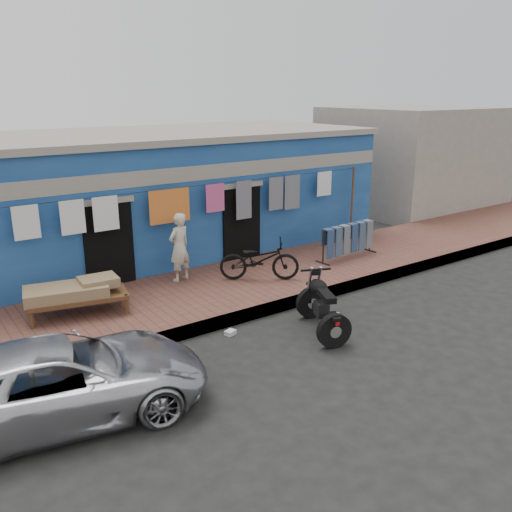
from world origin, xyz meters
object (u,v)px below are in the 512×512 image
(car, at_px, (61,379))
(charpoy, at_px, (78,298))
(bicycle, at_px, (259,255))
(motorcycle, at_px, (323,304))
(jeans_rack, at_px, (348,240))
(seated_person, at_px, (179,247))

(car, distance_m, charpoy, 3.17)
(bicycle, bearing_deg, motorcycle, -153.13)
(bicycle, bearing_deg, jeans_rack, -53.55)
(car, relative_size, motorcycle, 2.29)
(car, relative_size, bicycle, 2.32)
(bicycle, distance_m, jeans_rack, 2.88)
(car, bearing_deg, motorcycle, -80.08)
(jeans_rack, bearing_deg, car, -162.03)
(seated_person, bearing_deg, charpoy, -3.04)
(bicycle, relative_size, jeans_rack, 0.94)
(motorcycle, bearing_deg, bicycle, 105.97)
(seated_person, relative_size, jeans_rack, 0.83)
(jeans_rack, bearing_deg, seated_person, 168.09)
(charpoy, height_order, jeans_rack, jeans_rack)
(bicycle, xyz_separation_m, charpoy, (-4.03, 0.40, -0.25))
(charpoy, bearing_deg, motorcycle, -38.59)
(motorcycle, bearing_deg, jeans_rack, 62.92)
(car, xyz_separation_m, bicycle, (5.21, 2.54, 0.24))
(car, distance_m, bicycle, 5.80)
(seated_person, bearing_deg, motorcycle, 91.41)
(motorcycle, distance_m, charpoy, 4.70)
(bicycle, bearing_deg, seated_person, 90.77)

